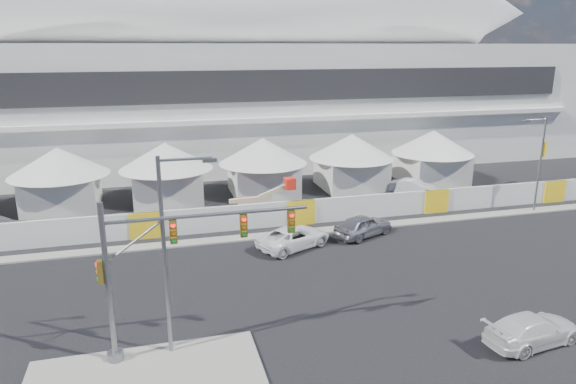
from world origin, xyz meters
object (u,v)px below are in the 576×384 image
object	(u,v)px
lot_car_a	(413,187)
traffic_mast	(154,271)
streetlight_median	(169,243)
streetlight_curb	(539,158)
boom_lift	(245,211)
lot_car_b	(517,188)
pickup_curb	(294,237)
sedan_silver	(363,226)
pickup_near	(533,329)

from	to	relation	value
lot_car_a	traffic_mast	size ratio (longest dim) A/B	0.47
streetlight_median	streetlight_curb	bearing A→B (deg)	23.98
traffic_mast	streetlight_median	world-z (taller)	streetlight_median
streetlight_median	boom_lift	distance (m)	19.03
lot_car_a	lot_car_b	bearing A→B (deg)	-63.44
pickup_curb	traffic_mast	bearing A→B (deg)	114.81
pickup_curb	streetlight_median	size ratio (longest dim) A/B	0.60
boom_lift	streetlight_median	bearing A→B (deg)	-115.04
lot_car_a	traffic_mast	bearing A→B (deg)	172.69
lot_car_b	traffic_mast	bearing A→B (deg)	116.81
lot_car_b	streetlight_curb	xyz separation A→B (m)	(-2.34, -4.98, 4.09)
sedan_silver	pickup_curb	distance (m)	5.68
pickup_near	sedan_silver	bearing A→B (deg)	-0.19
pickup_near	boom_lift	distance (m)	23.21
lot_car_b	streetlight_curb	distance (m)	6.86
lot_car_a	pickup_near	bearing A→B (deg)	-154.30
pickup_near	boom_lift	world-z (taller)	boom_lift
pickup_near	traffic_mast	distance (m)	17.96
pickup_curb	lot_car_a	size ratio (longest dim) A/B	1.27
sedan_silver	streetlight_median	world-z (taller)	streetlight_median
pickup_near	streetlight_median	distance (m)	17.54
pickup_curb	traffic_mast	world-z (taller)	traffic_mast
streetlight_median	boom_lift	size ratio (longest dim) A/B	1.39
pickup_near	lot_car_a	xyz separation A→B (m)	(6.91, 24.81, -0.02)
lot_car_a	streetlight_median	distance (m)	31.97
sedan_silver	pickup_near	world-z (taller)	sedan_silver
pickup_near	streetlight_curb	world-z (taller)	streetlight_curb
lot_car_a	lot_car_b	size ratio (longest dim) A/B	1.15
pickup_near	lot_car_b	distance (m)	27.78
lot_car_a	traffic_mast	xyz separation A→B (m)	(-24.18, -21.33, 3.53)
pickup_near	streetlight_curb	xyz separation A→B (m)	(14.29, 17.27, 3.99)
sedan_silver	boom_lift	bearing A→B (deg)	32.05
pickup_curb	lot_car_a	bearing A→B (deg)	-80.26
lot_car_a	lot_car_b	distance (m)	10.05
streetlight_median	streetlight_curb	world-z (taller)	streetlight_median
pickup_curb	lot_car_b	size ratio (longest dim) A/B	1.46
traffic_mast	boom_lift	world-z (taller)	traffic_mast
sedan_silver	streetlight_median	bearing A→B (deg)	106.01
streetlight_median	boom_lift	world-z (taller)	streetlight_median
sedan_silver	traffic_mast	distance (m)	19.60
sedan_silver	streetlight_median	xyz separation A→B (m)	(-14.35, -11.93, 4.61)
streetlight_median	traffic_mast	bearing A→B (deg)	-173.04
pickup_curb	sedan_silver	bearing A→B (deg)	-106.44
pickup_near	streetlight_curb	distance (m)	22.77
pickup_curb	traffic_mast	xyz separation A→B (m)	(-9.49, -11.19, 3.48)
pickup_near	traffic_mast	bearing A→B (deg)	70.50
pickup_near	lot_car_b	xyz separation A→B (m)	(16.63, 22.25, -0.09)
sedan_silver	streetlight_curb	xyz separation A→B (m)	(16.45, 1.77, 3.90)
pickup_curb	lot_car_b	bearing A→B (deg)	-97.61
pickup_near	lot_car_b	size ratio (longest dim) A/B	1.34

